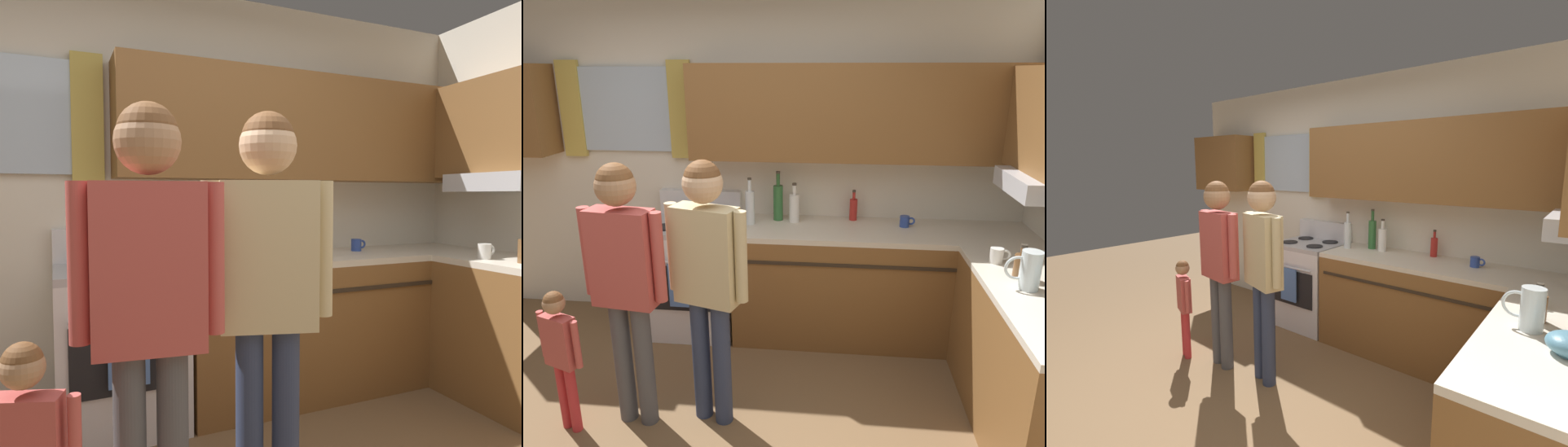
{
  "view_description": "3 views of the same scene",
  "coord_description": "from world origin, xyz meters",
  "views": [
    {
      "loc": [
        -0.61,
        -1.15,
        1.29
      ],
      "look_at": [
        0.36,
        1.04,
        1.15
      ],
      "focal_mm": 32.5,
      "sensor_mm": 36.0,
      "label": 1
    },
    {
      "loc": [
        0.82,
        -2.0,
        2.05
      ],
      "look_at": [
        0.51,
        0.83,
        1.15
      ],
      "focal_mm": 33.52,
      "sensor_mm": 36.0,
      "label": 2
    },
    {
      "loc": [
        2.1,
        -1.46,
        1.7
      ],
      "look_at": [
        0.34,
        0.72,
        1.27
      ],
      "focal_mm": 25.1,
      "sensor_mm": 36.0,
      "label": 3
    }
  ],
  "objects": [
    {
      "name": "stove_oven",
      "position": [
        -0.28,
        1.54,
        0.47
      ],
      "size": [
        0.67,
        0.67,
        1.1
      ],
      "color": "silver",
      "rests_on": "ground"
    },
    {
      "name": "bottle_squat_brown",
      "position": [
        1.9,
        0.72,
        0.98
      ],
      "size": [
        0.08,
        0.08,
        0.21
      ],
      "color": "brown",
      "rests_on": "kitchen_counter_run"
    },
    {
      "name": "bottle_sauce_red",
      "position": [
        0.97,
        1.76,
        0.99
      ],
      "size": [
        0.06,
        0.06,
        0.25
      ],
      "color": "red",
      "rests_on": "kitchen_counter_run"
    },
    {
      "name": "bottle_milk_white",
      "position": [
        0.51,
        1.66,
        1.02
      ],
      "size": [
        0.08,
        0.08,
        0.31
      ],
      "color": "white",
      "rests_on": "kitchen_counter_run"
    },
    {
      "name": "bottle_tall_clear",
      "position": [
        0.17,
        1.57,
        1.04
      ],
      "size": [
        0.07,
        0.07,
        0.37
      ],
      "color": "silver",
      "rests_on": "kitchen_counter_run"
    },
    {
      "name": "mug_ceramic_white",
      "position": [
        1.84,
        0.95,
        0.95
      ],
      "size": [
        0.13,
        0.08,
        0.09
      ],
      "color": "white",
      "rests_on": "kitchen_counter_run"
    },
    {
      "name": "back_wall_unit",
      "position": [
        0.1,
        1.82,
        1.48
      ],
      "size": [
        4.6,
        0.42,
        2.6
      ],
      "color": "silver",
      "rests_on": "ground"
    },
    {
      "name": "small_child",
      "position": [
        -0.7,
        0.26,
        0.56
      ],
      "size": [
        0.29,
        0.15,
        0.9
      ],
      "color": "red",
      "rests_on": "ground"
    },
    {
      "name": "adult_in_plaid",
      "position": [
        0.12,
        0.44,
        1.01
      ],
      "size": [
        0.48,
        0.25,
        1.6
      ],
      "color": "#2D3856",
      "rests_on": "ground"
    },
    {
      "name": "water_pitcher",
      "position": [
        1.88,
        0.57,
        1.01
      ],
      "size": [
        0.19,
        0.11,
        0.22
      ],
      "color": "silver",
      "rests_on": "kitchen_counter_run"
    },
    {
      "name": "adult_holding_child",
      "position": [
        -0.33,
        0.38,
        1.0
      ],
      "size": [
        0.49,
        0.22,
        1.59
      ],
      "color": "#4C4C51",
      "rests_on": "ground"
    },
    {
      "name": "bottle_wine_green",
      "position": [
        0.38,
        1.7,
        1.05
      ],
      "size": [
        0.08,
        0.08,
        0.39
      ],
      "color": "#2D6633",
      "rests_on": "kitchen_counter_run"
    },
    {
      "name": "kitchen_counter_run",
      "position": [
        1.5,
        1.15,
        0.45
      ],
      "size": [
        2.23,
        2.03,
        0.9
      ],
      "color": "brown",
      "rests_on": "ground"
    },
    {
      "name": "mug_cobalt_blue",
      "position": [
        1.36,
        1.62,
        0.94
      ],
      "size": [
        0.11,
        0.07,
        0.08
      ],
      "color": "#2D479E",
      "rests_on": "kitchen_counter_run"
    }
  ]
}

